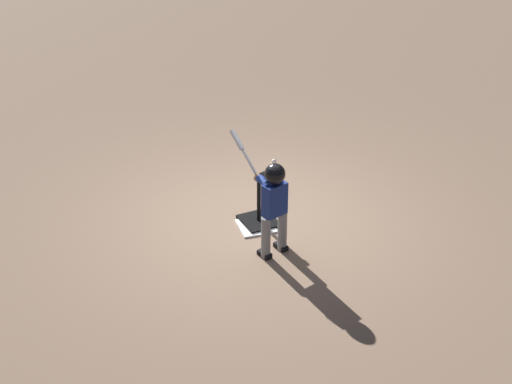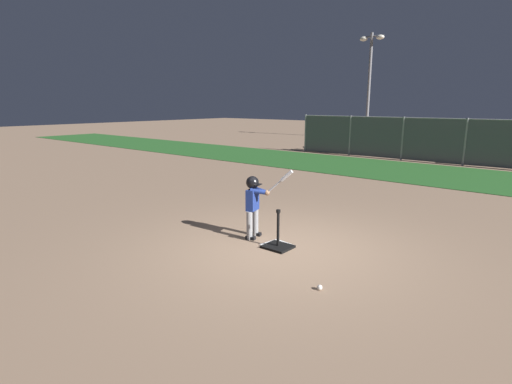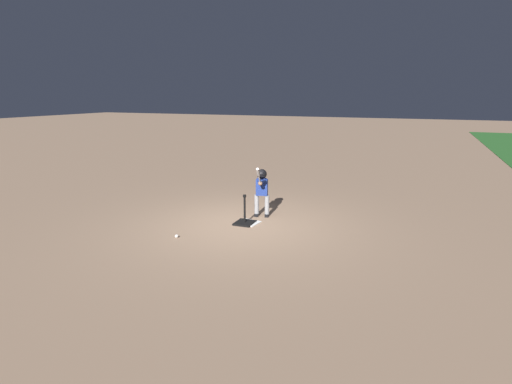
# 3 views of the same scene
# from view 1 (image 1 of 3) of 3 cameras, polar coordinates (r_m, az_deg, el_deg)

# --- Properties ---
(ground_plane) EXTENTS (90.00, 90.00, 0.00)m
(ground_plane) POSITION_cam_1_polar(r_m,az_deg,el_deg) (9.13, -0.13, -2.08)
(ground_plane) COLOR #93755B
(home_plate) EXTENTS (0.50, 0.50, 0.02)m
(home_plate) POSITION_cam_1_polar(r_m,az_deg,el_deg) (8.94, 0.01, -2.74)
(home_plate) COLOR white
(home_plate) RESTS_ON ground_plane
(batting_tee) EXTENTS (0.47, 0.42, 0.69)m
(batting_tee) POSITION_cam_1_polar(r_m,az_deg,el_deg) (8.99, 0.21, -1.99)
(batting_tee) COLOR black
(batting_tee) RESTS_ON ground_plane
(batter_child) EXTENTS (0.89, 0.41, 1.34)m
(batter_child) POSITION_cam_1_polar(r_m,az_deg,el_deg) (8.08, 1.34, -0.38)
(batter_child) COLOR gray
(batter_child) RESTS_ON ground_plane
(baseball) EXTENTS (0.07, 0.07, 0.07)m
(baseball) POSITION_cam_1_polar(r_m,az_deg,el_deg) (10.49, 1.46, 2.46)
(baseball) COLOR white
(baseball) RESTS_ON ground_plane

